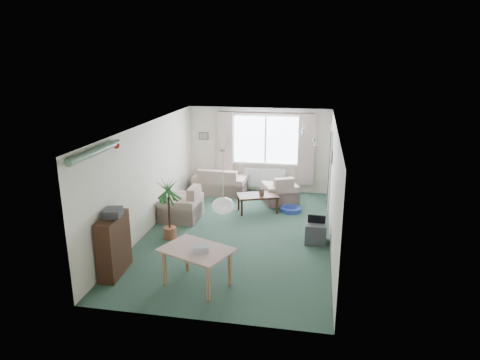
% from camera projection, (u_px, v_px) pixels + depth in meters
% --- Properties ---
extents(ground, '(6.50, 6.50, 0.00)m').
position_uv_depth(ground, '(238.00, 234.00, 9.44)').
color(ground, '#2A4738').
extents(window, '(1.80, 0.03, 1.30)m').
position_uv_depth(window, '(266.00, 140.00, 12.03)').
color(window, white).
extents(curtain_rod, '(2.60, 0.03, 0.03)m').
position_uv_depth(curtain_rod, '(266.00, 113.00, 11.74)').
color(curtain_rod, black).
extents(curtain_left, '(0.45, 0.08, 2.00)m').
position_uv_depth(curtain_left, '(225.00, 147.00, 12.20)').
color(curtain_left, beige).
extents(curtain_right, '(0.45, 0.08, 2.00)m').
position_uv_depth(curtain_right, '(306.00, 150.00, 11.80)').
color(curtain_right, beige).
extents(radiator, '(1.20, 0.10, 0.55)m').
position_uv_depth(radiator, '(265.00, 178.00, 12.30)').
color(radiator, white).
extents(doorway, '(0.03, 0.95, 2.00)m').
position_uv_depth(doorway, '(330.00, 169.00, 10.89)').
color(doorway, black).
extents(pendant_lamp, '(0.36, 0.36, 0.36)m').
position_uv_depth(pendant_lamp, '(223.00, 206.00, 6.82)').
color(pendant_lamp, white).
extents(tinsel_garland, '(1.60, 1.60, 0.12)m').
position_uv_depth(tinsel_garland, '(96.00, 152.00, 6.96)').
color(tinsel_garland, '#196626').
extents(bauble_cluster_a, '(0.20, 0.20, 0.20)m').
position_uv_depth(bauble_cluster_a, '(303.00, 129.00, 9.44)').
color(bauble_cluster_a, silver).
extents(bauble_cluster_b, '(0.20, 0.20, 0.20)m').
position_uv_depth(bauble_cluster_b, '(316.00, 140.00, 8.26)').
color(bauble_cluster_b, silver).
extents(wall_picture_back, '(0.28, 0.03, 0.22)m').
position_uv_depth(wall_picture_back, '(204.00, 136.00, 12.33)').
color(wall_picture_back, brown).
extents(wall_picture_right, '(0.03, 0.24, 0.30)m').
position_uv_depth(wall_picture_right, '(332.00, 157.00, 9.79)').
color(wall_picture_right, brown).
extents(sofa, '(1.51, 0.85, 0.74)m').
position_uv_depth(sofa, '(220.00, 181.00, 12.11)').
color(sofa, beige).
rests_on(sofa, ground).
extents(armchair_corner, '(1.08, 1.06, 0.75)m').
position_uv_depth(armchair_corner, '(280.00, 189.00, 11.35)').
color(armchair_corner, beige).
rests_on(armchair_corner, ground).
extents(armchair_left, '(0.89, 0.93, 0.82)m').
position_uv_depth(armchair_left, '(181.00, 203.00, 10.20)').
color(armchair_left, beige).
rests_on(armchair_left, ground).
extents(coffee_table, '(1.12, 0.86, 0.44)m').
position_uv_depth(coffee_table, '(258.00, 203.00, 10.71)').
color(coffee_table, black).
rests_on(coffee_table, ground).
extents(photo_frame, '(0.12, 0.03, 0.16)m').
position_uv_depth(photo_frame, '(262.00, 192.00, 10.60)').
color(photo_frame, '#4E3528').
rests_on(photo_frame, coffee_table).
extents(bookshelf, '(0.35, 0.90, 1.09)m').
position_uv_depth(bookshelf, '(114.00, 245.00, 7.59)').
color(bookshelf, black).
rests_on(bookshelf, ground).
extents(hifi_box, '(0.34, 0.40, 0.14)m').
position_uv_depth(hifi_box, '(113.00, 213.00, 7.43)').
color(hifi_box, '#333337').
rests_on(hifi_box, bookshelf).
extents(houseplant, '(0.71, 0.71, 1.35)m').
position_uv_depth(houseplant, '(169.00, 209.00, 9.01)').
color(houseplant, '#296321').
rests_on(houseplant, ground).
extents(dining_table, '(1.23, 1.04, 0.65)m').
position_uv_depth(dining_table, '(197.00, 267.00, 7.25)').
color(dining_table, tan).
rests_on(dining_table, ground).
extents(gift_box, '(0.29, 0.24, 0.12)m').
position_uv_depth(gift_box, '(201.00, 249.00, 7.05)').
color(gift_box, silver).
rests_on(gift_box, dining_table).
extents(tv_cube, '(0.45, 0.49, 0.43)m').
position_uv_depth(tv_cube, '(316.00, 232.00, 8.96)').
color(tv_cube, '#3C3C41').
rests_on(tv_cube, ground).
extents(pet_bed, '(0.64, 0.64, 0.10)m').
position_uv_depth(pet_bed, '(291.00, 209.00, 10.77)').
color(pet_bed, '#1F4D8F').
rests_on(pet_bed, ground).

